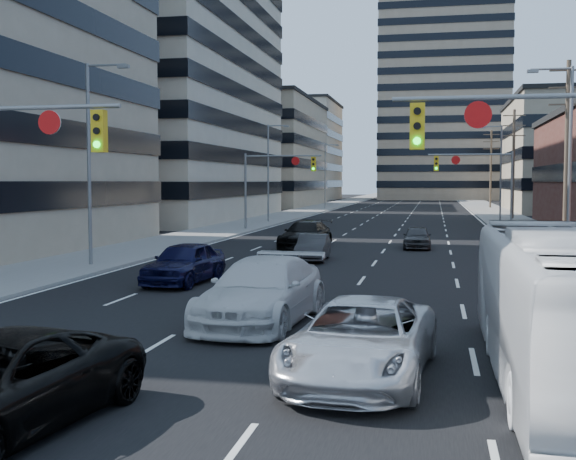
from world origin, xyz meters
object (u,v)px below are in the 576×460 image
(silver_suv, at_px, (361,340))
(transit_bus, at_px, (563,307))
(sedan_blue, at_px, (184,263))
(white_van, at_px, (262,291))

(silver_suv, xyz_separation_m, transit_bus, (3.77, 0.39, 0.72))
(transit_bus, relative_size, sedan_blue, 2.29)
(white_van, xyz_separation_m, transit_bus, (6.94, -4.53, 0.61))
(white_van, xyz_separation_m, silver_suv, (3.17, -4.92, -0.11))
(white_van, bearing_deg, transit_bus, -28.43)
(sedan_blue, bearing_deg, silver_suv, -51.57)
(white_van, height_order, silver_suv, white_van)
(white_van, height_order, transit_bus, transit_bus)
(transit_bus, height_order, sedan_blue, transit_bus)
(silver_suv, bearing_deg, transit_bus, 10.29)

